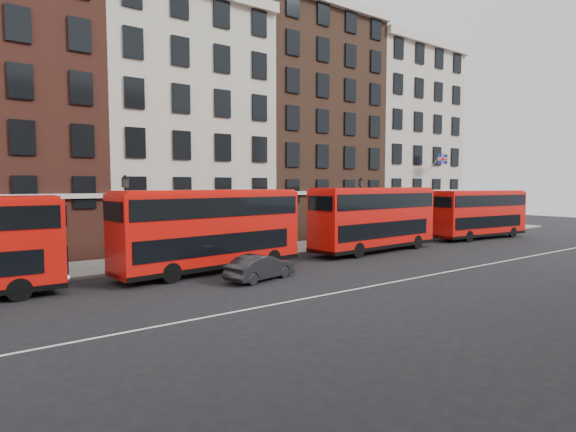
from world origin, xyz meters
TOP-DOWN VIEW (x-y plane):
  - ground at (0.00, 0.00)m, footprint 120.00×120.00m
  - pavement at (0.00, 10.50)m, footprint 80.00×5.00m
  - kerb at (0.00, 8.00)m, footprint 80.00×0.30m
  - road_centre_line at (0.00, -2.00)m, footprint 70.00×0.12m
  - building_terrace at (-0.31, 17.88)m, footprint 64.00×11.95m
  - bus_b at (-2.94, 5.79)m, footprint 11.19×3.92m
  - bus_c at (10.14, 5.79)m, footprint 11.31×3.53m
  - bus_d at (23.78, 5.79)m, footprint 10.54×3.28m
  - car_front at (-1.82, 2.36)m, footprint 4.23×2.35m
  - lamp_post_left at (-6.67, 8.93)m, footprint 0.44×0.44m
  - lamp_post_right at (12.01, 9.06)m, footprint 0.44×0.44m
  - traffic_light at (23.38, 8.22)m, footprint 0.25×0.45m
  - iron_railings at (0.00, 12.70)m, footprint 6.60×0.06m

SIDE VIEW (x-z plane):
  - ground at x=0.00m, z-range 0.00..0.00m
  - road_centre_line at x=0.00m, z-range 0.00..0.01m
  - pavement at x=0.00m, z-range 0.00..0.15m
  - kerb at x=0.00m, z-range 0.00..0.16m
  - iron_railings at x=0.00m, z-range 0.15..1.15m
  - car_front at x=-1.82m, z-range 0.00..1.32m
  - bus_d at x=23.78m, z-range 0.16..4.52m
  - traffic_light at x=23.38m, z-range 0.81..4.08m
  - bus_b at x=-2.94m, z-range 0.17..4.77m
  - bus_c at x=10.14m, z-range 0.17..4.85m
  - lamp_post_left at x=-6.67m, z-range 0.42..5.74m
  - lamp_post_right at x=12.01m, z-range 0.42..5.74m
  - building_terrace at x=-0.31m, z-range -0.76..21.24m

